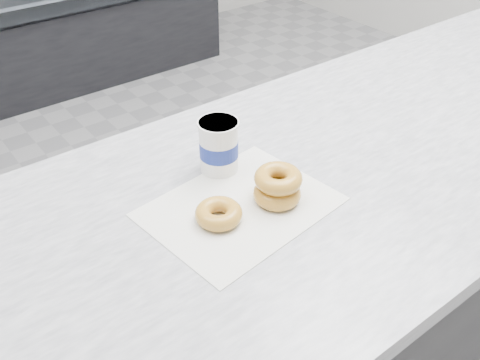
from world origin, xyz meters
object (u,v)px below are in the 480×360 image
at_px(coffee_cup, 219,146).
at_px(donut_single, 219,214).
at_px(counter, 357,276).
at_px(display_case, 19,7).
at_px(donut_stack, 278,186).

bearing_deg(coffee_cup, donut_single, -121.08).
bearing_deg(counter, coffee_cup, 161.20).
height_order(counter, coffee_cup, coffee_cup).
distance_m(display_case, donut_stack, 2.80).
distance_m(counter, display_case, 2.72).
xyz_separation_m(counter, display_case, (0.00, 2.72, 0.04)).
bearing_deg(display_case, counter, -90.00).
height_order(counter, display_case, display_case).
relative_size(display_case, coffee_cup, 21.30).
relative_size(donut_single, coffee_cup, 0.77).
distance_m(donut_single, coffee_cup, 0.17).
relative_size(donut_single, donut_stack, 0.74).
bearing_deg(counter, display_case, 90.00).
height_order(counter, donut_single, donut_single).
bearing_deg(donut_single, coffee_cup, 54.13).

